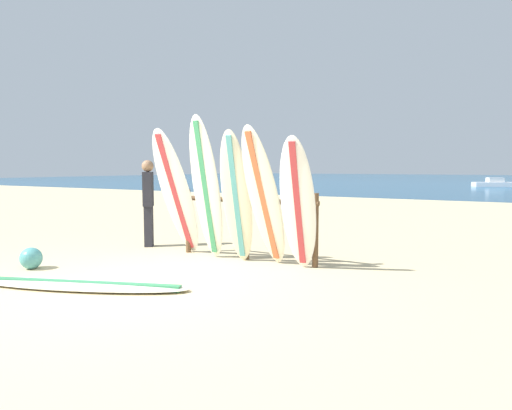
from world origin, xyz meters
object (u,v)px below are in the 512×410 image
Objects in this scene: surfboard_lying_on_sand at (81,284)px; beachgoer_standing at (148,199)px; surfboard_leaning_left at (206,189)px; surfboard_leaning_center at (264,198)px; beach_ball at (31,258)px; surfboard_rack at (247,216)px; small_boat_offshore at (495,183)px; surfboard_leaning_center_right at (298,205)px; surfboard_leaning_center_left at (236,198)px; surfboard_leaning_far_left at (176,193)px.

beachgoer_standing reaches higher than surfboard_lying_on_sand.
surfboard_leaning_left is 1.10× the size of surfboard_leaning_center.
surfboard_rack is at bearing 43.38° from beach_ball.
surfboard_lying_on_sand is at bearing -94.11° from small_boat_offshore.
surfboard_lying_on_sand is at bearing -132.54° from surfboard_leaning_center_right.
surfboard_leaning_left is at bearing -142.91° from surfboard_rack.
small_boat_offshore is at bearing 88.01° from surfboard_leaning_center.
surfboard_leaning_left reaches higher than beach_ball.
surfboard_rack is 1.30× the size of surfboard_leaning_center_right.
surfboard_leaning_center_right is at bearing -8.55° from beachgoer_standing.
surfboard_leaning_center_left is 0.98× the size of surfboard_leaning_center.
surfboard_rack is at bearing 143.15° from surfboard_leaning_center.
surfboard_lying_on_sand is at bearing -108.59° from surfboard_rack.
surfboard_leaning_center reaches higher than beach_ball.
surfboard_leaning_center_left is at bearing -81.50° from surfboard_rack.
surfboard_leaning_center reaches higher than surfboard_leaning_center_right.
surfboard_leaning_left reaches higher than surfboard_lying_on_sand.
surfboard_leaning_center is (0.50, -0.03, 0.02)m from surfboard_leaning_center_left.
surfboard_leaning_center is (1.07, -0.03, -0.11)m from surfboard_leaning_left.
surfboard_leaning_center_right is at bearing -20.10° from surfboard_rack.
small_boat_offshore is at bearing 87.17° from surfboard_leaning_center_left.
surfboard_leaning_far_left reaches higher than beachgoer_standing.
surfboard_lying_on_sand is (-0.34, -2.15, -1.11)m from surfboard_leaning_left.
surfboard_leaning_center_right is (1.05, -0.02, -0.06)m from surfboard_leaning_center_left.
surfboard_rack is 1.20× the size of surfboard_leaning_center.
surfboard_leaning_center reaches higher than surfboard_rack.
surfboard_leaning_left reaches higher than surfboard_leaning_center.
surfboard_leaning_left is 0.58m from surfboard_leaning_center_left.
surfboard_leaning_center_left is 0.50m from surfboard_leaning_center.
surfboard_leaning_center reaches higher than surfboard_leaning_center_left.
surfboard_lying_on_sand is (-0.85, -2.54, -0.67)m from surfboard_rack.
surfboard_leaning_far_left is 1.01× the size of surfboard_leaning_center.
surfboard_leaning_left is at bearing 44.94° from beach_ball.
surfboard_leaning_center_left reaches higher than surfboard_leaning_center_right.
surfboard_leaning_far_left is 6.66× the size of beach_ball.
surfboard_leaning_far_left reaches higher than surfboard_lying_on_sand.
surfboard_leaning_center_left is 1.05m from surfboard_leaning_center_right.
surfboard_leaning_center_right reaches higher than beach_ball.
surfboard_lying_on_sand is (-1.41, -2.12, -1.01)m from surfboard_leaning_center.
surfboard_leaning_far_left reaches higher than small_boat_offshore.
surfboard_rack reaches higher than surfboard_lying_on_sand.
small_boat_offshore is at bearing 85.14° from surfboard_leaning_far_left.
surfboard_rack is 7.90× the size of beach_ball.
small_boat_offshore is (2.24, 33.82, -0.89)m from surfboard_leaning_left.
beach_ball is at bearing -92.96° from beachgoer_standing.
surfboard_leaning_far_left is at bearing 179.20° from surfboard_leaning_center_right.
surfboard_leaning_center_right is 0.68× the size of surfboard_lying_on_sand.
surfboard_leaning_left is 1.19× the size of surfboard_leaning_center_right.
surfboard_leaning_center is at bearing 56.43° from surfboard_lying_on_sand.
surfboard_leaning_center_right is at bearing 47.46° from surfboard_lying_on_sand.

